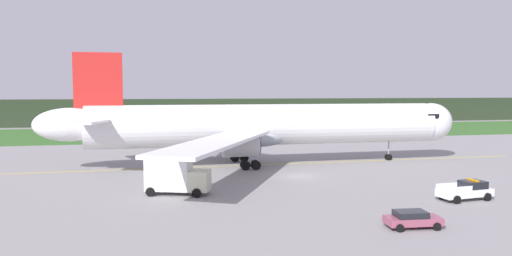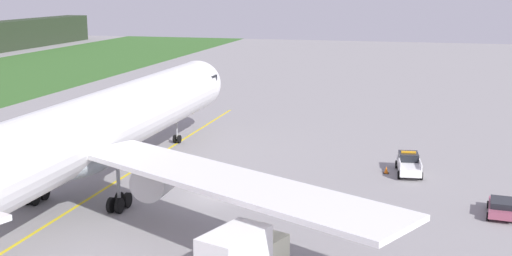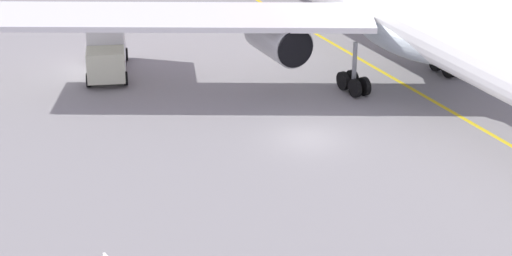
{
  "view_description": "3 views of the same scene",
  "coord_description": "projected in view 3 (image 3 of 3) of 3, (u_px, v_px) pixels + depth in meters",
  "views": [
    {
      "loc": [
        -17.88,
        -54.03,
        10.23
      ],
      "look_at": [
        -3.37,
        8.1,
        5.27
      ],
      "focal_mm": 33.41,
      "sensor_mm": 36.0,
      "label": 1
    },
    {
      "loc": [
        -48.51,
        -16.39,
        17.09
      ],
      "look_at": [
        7.88,
        -1.75,
        4.32
      ],
      "focal_mm": 45.58,
      "sensor_mm": 36.0,
      "label": 2
    },
    {
      "loc": [
        40.71,
        -23.95,
        22.36
      ],
      "look_at": [
        2.38,
        -4.51,
        2.54
      ],
      "focal_mm": 64.14,
      "sensor_mm": 36.0,
      "label": 3
    }
  ],
  "objects": [
    {
      "name": "ground",
      "position": [
        307.0,
        138.0,
        52.17
      ],
      "size": [
        320.0,
        320.0,
        0.0
      ],
      "primitive_type": "plane",
      "color": "gray"
    },
    {
      "name": "taxiway_centerline_main",
      "position": [
        432.0,
        101.0,
        57.12
      ],
      "size": [
        77.56,
        0.54,
        0.01
      ],
      "primitive_type": "cube",
      "rotation": [
        0.0,
        0.0,
        0.0
      ],
      "color": "yellow",
      "rests_on": "ground"
    },
    {
      "name": "airliner",
      "position": [
        433.0,
        14.0,
        55.37
      ],
      "size": [
        58.94,
        53.6,
        15.12
      ],
      "color": "white",
      "rests_on": "ground"
    },
    {
      "name": "catering_truck",
      "position": [
        106.0,
        46.0,
        60.77
      ],
      "size": [
        6.64,
        4.41,
        3.8
      ],
      "color": "beige",
      "rests_on": "ground"
    }
  ]
}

